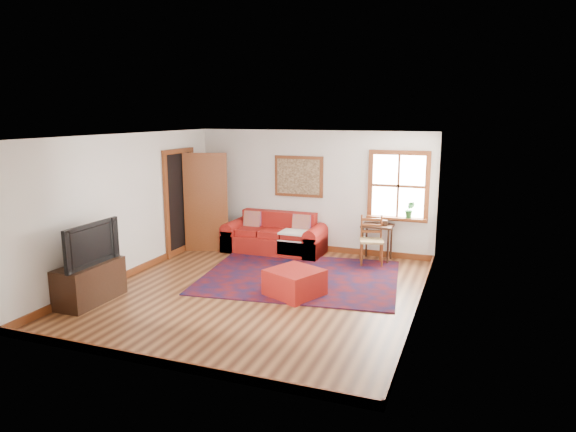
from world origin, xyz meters
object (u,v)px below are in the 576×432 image
at_px(ladder_back_chair, 371,238).
at_px(media_cabinet, 90,283).
at_px(side_table, 377,231).
at_px(red_leather_sofa, 275,239).
at_px(red_ottoman, 295,283).

distance_m(ladder_back_chair, media_cabinet, 5.03).
bearing_deg(side_table, ladder_back_chair, -101.58).
relative_size(red_leather_sofa, media_cabinet, 1.89).
bearing_deg(side_table, red_ottoman, -108.79).
bearing_deg(media_cabinet, red_leather_sofa, 67.10).
relative_size(red_leather_sofa, red_ottoman, 2.79).
height_order(red_leather_sofa, red_ottoman, red_leather_sofa).
height_order(red_ottoman, ladder_back_chair, ladder_back_chair).
relative_size(side_table, media_cabinet, 0.65).
bearing_deg(ladder_back_chair, red_ottoman, -109.68).
height_order(red_leather_sofa, media_cabinet, red_leather_sofa).
distance_m(side_table, media_cabinet, 5.28).
xyz_separation_m(red_ottoman, media_cabinet, (-2.83, -1.34, 0.09)).
height_order(red_ottoman, side_table, side_table).
distance_m(red_leather_sofa, media_cabinet, 4.00).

